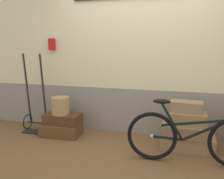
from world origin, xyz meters
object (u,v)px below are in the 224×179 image
object	(u,v)px
suitcase_2	(187,141)
wicker_basket	(61,106)
suitcase_4	(188,118)
luggage_trolley	(36,112)
bicycle	(192,138)
suitcase_1	(63,119)
suitcase_5	(186,107)
suitcase_3	(184,130)
suitcase_0	(61,130)

from	to	relation	value
suitcase_2	wicker_basket	xyz separation A→B (m)	(-2.00, -0.03, 0.39)
wicker_basket	suitcase_4	bearing A→B (deg)	-0.44
luggage_trolley	bicycle	world-z (taller)	luggage_trolley
wicker_basket	bicycle	size ratio (longest dim) A/B	0.18
suitcase_4	luggage_trolley	world-z (taller)	luggage_trolley
suitcase_4	wicker_basket	world-z (taller)	wicker_basket
suitcase_1	bicycle	bearing A→B (deg)	-13.65
suitcase_1	suitcase_5	distance (m)	1.96
suitcase_4	suitcase_3	bearing A→B (deg)	173.67
suitcase_1	suitcase_2	xyz separation A→B (m)	(1.98, 0.01, -0.17)
suitcase_2	suitcase_3	world-z (taller)	suitcase_3
suitcase_0	suitcase_5	xyz separation A→B (m)	(1.94, 0.04, 0.52)
wicker_basket	suitcase_1	bearing A→B (deg)	40.49
luggage_trolley	wicker_basket	bearing A→B (deg)	-8.33
suitcase_0	luggage_trolley	distance (m)	0.59
suitcase_4	bicycle	bearing A→B (deg)	-82.05
suitcase_0	suitcase_2	bearing A→B (deg)	-2.12
suitcase_0	suitcase_4	xyz separation A→B (m)	(1.98, 0.01, 0.36)
suitcase_2	suitcase_0	bearing A→B (deg)	-177.96
suitcase_5	luggage_trolley	bearing A→B (deg)	-177.15
suitcase_0	suitcase_2	distance (m)	1.99
suitcase_0	suitcase_3	distance (m)	1.94
suitcase_2	luggage_trolley	world-z (taller)	luggage_trolley
wicker_basket	suitcase_5	bearing A→B (deg)	0.27
suitcase_2	bicycle	size ratio (longest dim) A/B	0.45
suitcase_2	luggage_trolley	size ratio (longest dim) A/B	0.55
suitcase_1	bicycle	size ratio (longest dim) A/B	0.36
suitcase_4	suitcase_2	bearing A→B (deg)	78.03
suitcase_3	bicycle	distance (m)	0.46
suitcase_2	wicker_basket	distance (m)	2.04
suitcase_1	suitcase_2	size ratio (longest dim) A/B	0.80
suitcase_5	luggage_trolley	xyz separation A→B (m)	(-2.48, 0.07, -0.29)
luggage_trolley	bicycle	size ratio (longest dim) A/B	0.82
suitcase_4	suitcase_5	bearing A→B (deg)	145.57
suitcase_0	wicker_basket	bearing A→B (deg)	109.23
suitcase_3	suitcase_4	xyz separation A→B (m)	(0.04, -0.01, 0.17)
bicycle	suitcase_1	bearing A→B (deg)	166.70
suitcase_1	suitcase_5	size ratio (longest dim) A/B	1.33
suitcase_0	suitcase_5	world-z (taller)	suitcase_5
suitcase_1	luggage_trolley	size ratio (longest dim) A/B	0.44
suitcase_1	luggage_trolley	bearing A→B (deg)	173.60
suitcase_4	suitcase_5	world-z (taller)	suitcase_5
suitcase_5	suitcase_1	bearing A→B (deg)	-175.87
suitcase_1	wicker_basket	xyz separation A→B (m)	(-0.02, -0.02, 0.22)
suitcase_5	wicker_basket	xyz separation A→B (m)	(-1.96, -0.01, -0.12)
suitcase_2	bicycle	world-z (taller)	bicycle
suitcase_3	wicker_basket	xyz separation A→B (m)	(-1.94, 0.01, 0.21)
wicker_basket	suitcase_3	bearing A→B (deg)	-0.26
suitcase_1	suitcase_4	world-z (taller)	suitcase_4
suitcase_4	bicycle	world-z (taller)	bicycle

